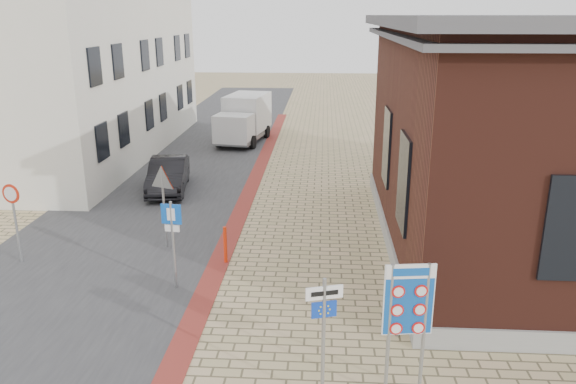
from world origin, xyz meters
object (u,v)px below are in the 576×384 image
(border_sign, at_px, (408,303))
(box_truck, at_px, (244,118))
(bollard, at_px, (225,245))
(sedan, at_px, (168,175))
(parking_sign, at_px, (172,230))
(essen_sign, at_px, (324,322))

(border_sign, bearing_deg, box_truck, 98.17)
(bollard, bearing_deg, sedan, 117.23)
(parking_sign, bearing_deg, border_sign, -30.13)
(parking_sign, bearing_deg, box_truck, 98.64)
(sedan, xyz_separation_m, border_sign, (7.77, -12.36, 1.26))
(border_sign, distance_m, essen_sign, 1.55)
(essen_sign, xyz_separation_m, parking_sign, (-3.84, 4.25, -0.04))
(border_sign, relative_size, parking_sign, 1.13)
(sedan, bearing_deg, border_sign, -66.50)
(box_truck, relative_size, parking_sign, 2.16)
(box_truck, distance_m, parking_sign, 17.63)
(box_truck, relative_size, essen_sign, 2.07)
(bollard, bearing_deg, parking_sign, -122.66)
(box_truck, xyz_separation_m, parking_sign, (0.63, -17.62, 0.29))
(sedan, height_order, parking_sign, parking_sign)
(sedan, bearing_deg, essen_sign, -72.26)
(box_truck, height_order, border_sign, border_sign)
(essen_sign, bearing_deg, sedan, 100.10)
(essen_sign, height_order, bollard, essen_sign)
(border_sign, distance_m, parking_sign, 6.67)
(box_truck, bearing_deg, sedan, -91.82)
(sedan, relative_size, bollard, 3.64)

